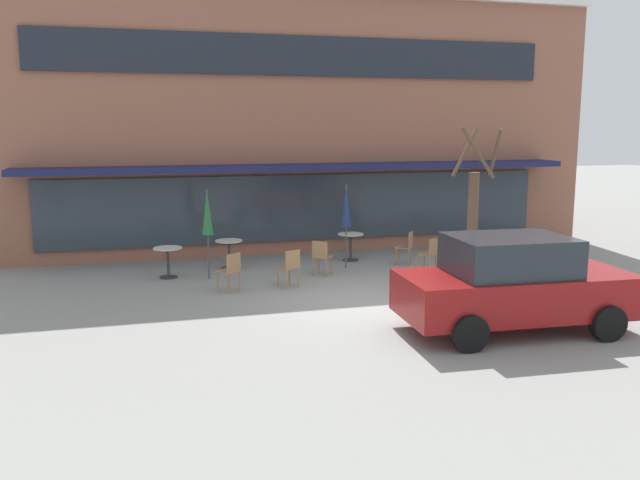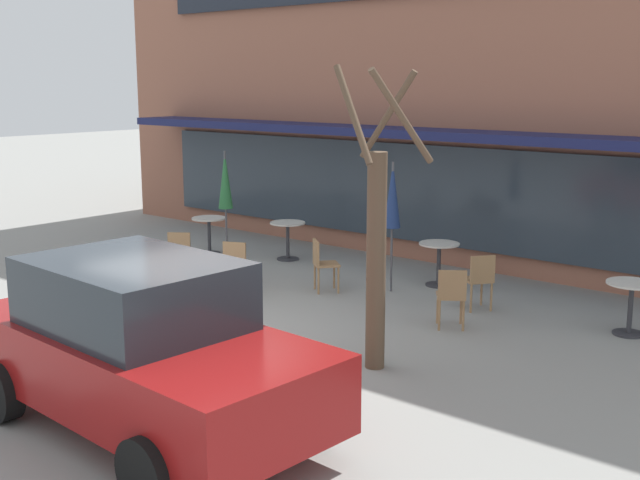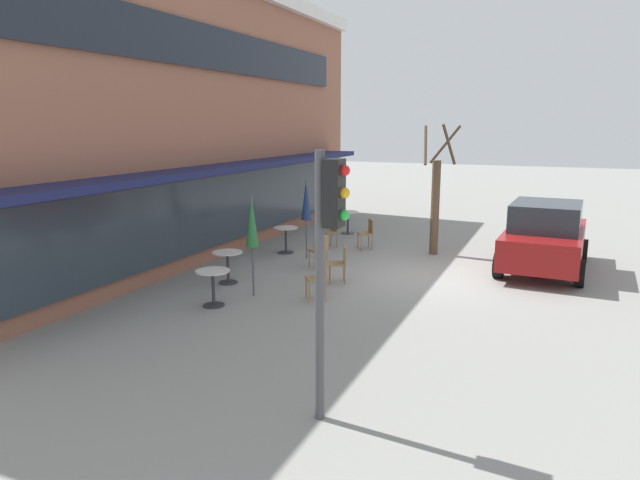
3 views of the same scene
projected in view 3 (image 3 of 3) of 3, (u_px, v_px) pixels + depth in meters
The scene contains 16 objects.
ground_plane at pixel (434, 277), 13.95m from camera, with size 80.00×80.00×0.00m, color gray.
building_facade at pixel (106, 116), 16.99m from camera, with size 18.35×9.10×7.80m.
cafe_table_near_wall at pixel (286, 236), 16.48m from camera, with size 0.70×0.70×0.76m.
cafe_table_streetside at pixel (213, 282), 11.67m from camera, with size 0.70×0.70×0.76m.
cafe_table_by_tree at pixel (228, 262), 13.35m from camera, with size 0.70×0.70×0.76m.
cafe_table_mid_patio at pixel (348, 219), 19.41m from camera, with size 0.70×0.70×0.76m.
patio_umbrella_green_folded at pixel (252, 222), 12.14m from camera, with size 0.28×0.28×2.20m.
patio_umbrella_cream_folded at pixel (306, 201), 15.56m from camera, with size 0.28×0.28×2.20m.
cafe_chair_0 at pixel (340, 261), 13.38m from camera, with size 0.53×0.53×0.89m.
cafe_chair_1 at pixel (331, 230), 17.29m from camera, with size 0.56×0.56×0.89m.
cafe_chair_2 at pixel (319, 275), 12.12m from camera, with size 0.56×0.56×0.89m.
cafe_chair_3 at pixel (319, 249), 14.69m from camera, with size 0.56×0.56×0.89m.
cafe_chair_4 at pixel (368, 232), 17.02m from camera, with size 0.56×0.56×0.89m.
parked_sedan at pixel (545, 236), 14.47m from camera, with size 4.29×2.18×1.76m.
street_tree at pixel (436, 199), 16.14m from camera, with size 1.09×1.04×3.70m.
traffic_light_pole at pixel (327, 243), 6.80m from camera, with size 0.26×0.44×3.40m.
Camera 3 is at (-13.50, -2.70, 3.70)m, focal length 32.00 mm.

